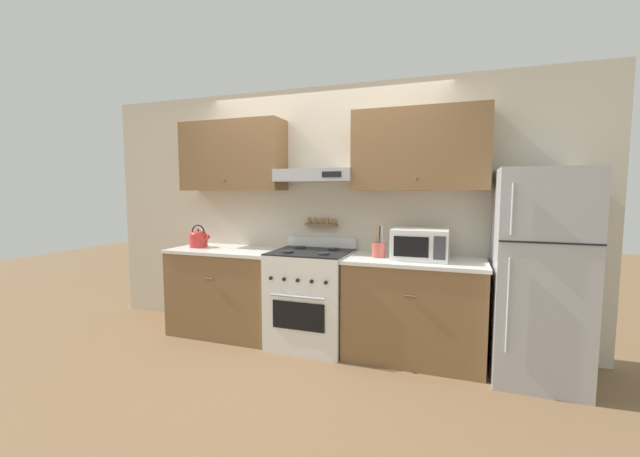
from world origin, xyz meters
TOP-DOWN VIEW (x-y plane):
  - ground_plane at (0.00, 0.00)m, footprint 16.00×16.00m
  - wall_back at (0.01, 0.61)m, footprint 5.20×0.46m
  - counter_left at (-0.95, 0.33)m, footprint 1.16×0.66m
  - counter_right at (0.98, 0.33)m, footprint 1.21×0.66m
  - stove_range at (0.00, 0.31)m, footprint 0.73×0.69m
  - refrigerator at (1.94, 0.28)m, footprint 0.66×0.74m
  - tea_kettle at (-1.29, 0.32)m, footprint 0.24×0.19m
  - microwave at (1.02, 0.34)m, footprint 0.48×0.40m
  - utensil_crock at (0.65, 0.32)m, footprint 0.12×0.12m

SIDE VIEW (x-z plane):
  - ground_plane at x=0.00m, z-range 0.00..0.00m
  - counter_right at x=0.98m, z-range 0.00..0.90m
  - counter_left at x=-0.95m, z-range 0.00..0.90m
  - stove_range at x=0.00m, z-range -0.05..0.98m
  - refrigerator at x=1.94m, z-range 0.00..1.67m
  - utensil_crock at x=0.65m, z-range 0.83..1.12m
  - tea_kettle at x=-1.29m, z-range 0.87..1.12m
  - microwave at x=1.02m, z-range 0.90..1.17m
  - wall_back at x=0.01m, z-range 0.21..2.76m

